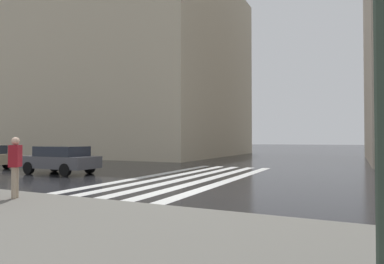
{
  "coord_description": "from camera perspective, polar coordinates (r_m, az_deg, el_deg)",
  "views": [
    {
      "loc": [
        -10.3,
        -5.21,
        1.77
      ],
      "look_at": [
        2.33,
        0.83,
        2.07
      ],
      "focal_mm": 31.79,
      "sensor_mm": 36.0,
      "label": 1
    }
  ],
  "objects": [
    {
      "name": "haussmann_block_mid",
      "position": [
        41.36,
        -10.11,
        12.0
      ],
      "size": [
        19.76,
        23.33,
        22.93
      ],
      "color": "beige",
      "rests_on": "ground_plane"
    },
    {
      "name": "zebra_crossing",
      "position": [
        15.96,
        -0.1,
        -7.59
      ],
      "size": [
        13.0,
        4.5,
        0.01
      ],
      "color": "silver",
      "rests_on": "ground_plane"
    },
    {
      "name": "pedestrian_in_red_jacket",
      "position": [
        10.56,
        -27.53,
        -4.53
      ],
      "size": [
        0.47,
        0.42,
        1.68
      ],
      "color": "maroon",
      "rests_on": "sidewalk_pavement"
    },
    {
      "name": "ground_plane",
      "position": [
        11.68,
        -1.27,
        -9.95
      ],
      "size": [
        220.0,
        220.0,
        0.0
      ],
      "primitive_type": "plane",
      "color": "black"
    },
    {
      "name": "car_dark_grey",
      "position": [
        18.72,
        -21.24,
        -4.26
      ],
      "size": [
        1.85,
        4.1,
        1.41
      ],
      "color": "#4C4C51",
      "rests_on": "ground_plane"
    }
  ]
}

